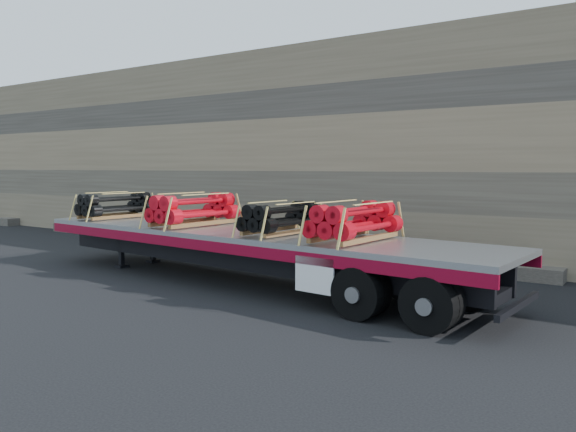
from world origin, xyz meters
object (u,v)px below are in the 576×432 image
bundle_midrear (282,219)px  bundle_rear (354,222)px  bundle_midfront (194,210)px  bundle_front (116,206)px  trailer (244,257)px

bundle_midrear → bundle_rear: bundle_rear is taller
bundle_rear → bundle_midfront: bearing=180.0°
bundle_front → bundle_midfront: size_ratio=0.91×
trailer → bundle_rear: (3.24, -0.25, 1.08)m
bundle_midrear → bundle_midfront: bearing=180.0°
bundle_midrear → bundle_rear: bearing=0.0°
trailer → bundle_front: size_ratio=6.22×
bundle_front → bundle_midfront: bearing=0.0°
trailer → bundle_front: bearing=-180.0°
bundle_rear → bundle_front: bearing=180.0°
trailer → bundle_rear: size_ratio=5.92×
bundle_midrear → bundle_front: bearing=180.0°
bundle_front → bundle_midfront: (3.57, -0.27, 0.04)m
bundle_front → bundle_rear: (8.63, -0.66, 0.02)m
bundle_midfront → bundle_rear: bundle_midfront is taller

